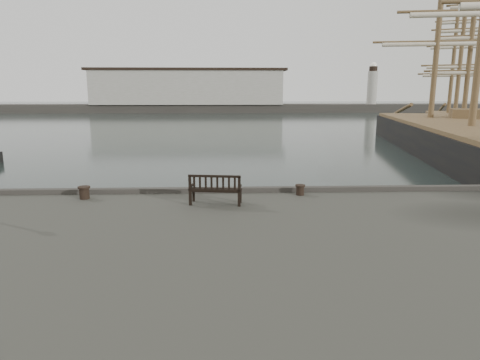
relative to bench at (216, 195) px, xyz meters
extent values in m
plane|color=black|center=(-0.43, 1.86, -1.88)|extent=(400.00, 400.00, 0.00)
cube|color=#383530|center=(-0.43, 93.86, -0.88)|extent=(140.00, 8.00, 2.00)
cube|color=#B1ACA4|center=(-8.43, 93.86, 4.12)|extent=(46.00, 9.00, 8.00)
cube|color=black|center=(-8.43, 93.86, 8.42)|extent=(48.00, 9.50, 0.60)
cylinder|color=#B1ACA4|center=(37.57, 93.86, 4.12)|extent=(2.40, 2.40, 8.00)
sphere|color=silver|center=(37.57, 93.86, 9.52)|extent=(1.61, 1.61, 1.61)
cube|color=black|center=(0.00, 0.03, 0.16)|extent=(1.81, 0.83, 0.04)
cube|color=black|center=(-0.03, -0.22, 0.42)|extent=(1.74, 0.30, 0.52)
cube|color=black|center=(0.00, 0.03, -0.08)|extent=(1.69, 0.73, 0.48)
cylinder|color=black|center=(-4.66, 0.90, -0.10)|extent=(0.55, 0.55, 0.45)
cylinder|color=black|center=(3.08, 1.17, -0.13)|extent=(0.46, 0.46, 0.38)
cube|color=black|center=(19.67, 18.79, -1.49)|extent=(14.47, 39.57, 3.88)
cube|color=brown|center=(19.67, 18.79, 0.60)|extent=(13.95, 38.73, 0.30)
cylinder|color=brown|center=(21.59, 29.49, 11.55)|extent=(0.54, 0.54, 22.20)
cube|color=black|center=(28.04, 36.66, -1.53)|extent=(14.05, 24.77, 3.51)
cube|color=brown|center=(28.04, 36.66, 0.38)|extent=(13.63, 24.21, 0.30)
cylinder|color=brown|center=(25.47, 30.27, 7.69)|extent=(0.49, 0.49, 14.92)
cylinder|color=brown|center=(28.04, 36.66, 9.00)|extent=(0.49, 0.49, 17.55)
cylinder|color=brown|center=(30.60, 43.04, 7.95)|extent=(0.49, 0.49, 15.45)
camera|label=1|loc=(0.28, -14.01, 3.44)|focal=32.00mm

